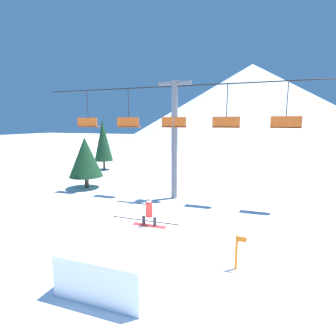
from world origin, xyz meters
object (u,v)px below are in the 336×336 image
object	(u,v)px
snowboarder	(149,212)
pine_tree_near	(85,157)
trail_marker	(237,251)
snow_ramp	(124,256)

from	to	relation	value
snowboarder	pine_tree_near	bearing A→B (deg)	137.00
pine_tree_near	trail_marker	xyz separation A→B (m)	(13.43, -8.92, -1.95)
snow_ramp	snowboarder	distance (m)	1.93
snow_ramp	trail_marker	size ratio (longest dim) A/B	2.79
snowboarder	trail_marker	world-z (taller)	snowboarder
snowboarder	trail_marker	size ratio (longest dim) A/B	1.03
snowboarder	trail_marker	bearing A→B (deg)	5.86
trail_marker	pine_tree_near	bearing A→B (deg)	146.40
snowboarder	pine_tree_near	distance (m)	13.62
snow_ramp	pine_tree_near	world-z (taller)	pine_tree_near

